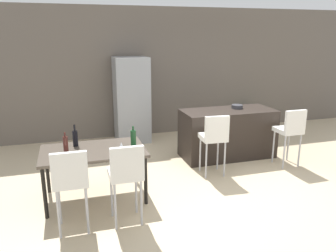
{
  "coord_description": "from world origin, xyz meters",
  "views": [
    {
      "loc": [
        -2.41,
        -4.64,
        2.3
      ],
      "look_at": [
        -0.88,
        0.41,
        0.85
      ],
      "focal_mm": 35.75,
      "sensor_mm": 36.0,
      "label": 1
    }
  ],
  "objects_px": {
    "bar_chair_left": "(214,136)",
    "potted_plant": "(251,115)",
    "wine_bottle_inner": "(75,138)",
    "kitchen_island": "(227,133)",
    "dining_table": "(93,154)",
    "wine_bottle_middle": "(133,137)",
    "fruit_bowl": "(237,107)",
    "wine_glass_left": "(121,146)",
    "dining_chair_near": "(70,178)",
    "dining_chair_far": "(126,172)",
    "bar_chair_middle": "(291,128)",
    "refrigerator": "(132,100)",
    "wine_bottle_right": "(66,145)"
  },
  "relations": [
    {
      "from": "bar_chair_left",
      "to": "dining_chair_near",
      "type": "relative_size",
      "value": 1.0
    },
    {
      "from": "kitchen_island",
      "to": "bar_chair_middle",
      "type": "height_order",
      "value": "bar_chair_middle"
    },
    {
      "from": "bar_chair_left",
      "to": "potted_plant",
      "type": "xyz_separation_m",
      "value": [
        2.03,
        2.29,
        -0.33
      ]
    },
    {
      "from": "bar_chair_middle",
      "to": "wine_glass_left",
      "type": "bearing_deg",
      "value": -169.74
    },
    {
      "from": "dining_chair_far",
      "to": "fruit_bowl",
      "type": "bearing_deg",
      "value": 37.52
    },
    {
      "from": "dining_chair_near",
      "to": "refrigerator",
      "type": "height_order",
      "value": "refrigerator"
    },
    {
      "from": "wine_bottle_inner",
      "to": "potted_plant",
      "type": "relative_size",
      "value": 0.52
    },
    {
      "from": "refrigerator",
      "to": "fruit_bowl",
      "type": "height_order",
      "value": "refrigerator"
    },
    {
      "from": "wine_bottle_right",
      "to": "potted_plant",
      "type": "bearing_deg",
      "value": 30.68
    },
    {
      "from": "bar_chair_middle",
      "to": "refrigerator",
      "type": "xyz_separation_m",
      "value": [
        -2.39,
        2.3,
        0.22
      ]
    },
    {
      "from": "dining_table",
      "to": "fruit_bowl",
      "type": "relative_size",
      "value": 6.65
    },
    {
      "from": "wine_glass_left",
      "to": "wine_bottle_inner",
      "type": "bearing_deg",
      "value": 137.2
    },
    {
      "from": "fruit_bowl",
      "to": "potted_plant",
      "type": "bearing_deg",
      "value": 50.67
    },
    {
      "from": "dining_chair_far",
      "to": "potted_plant",
      "type": "height_order",
      "value": "dining_chair_far"
    },
    {
      "from": "dining_chair_far",
      "to": "refrigerator",
      "type": "relative_size",
      "value": 0.57
    },
    {
      "from": "wine_bottle_middle",
      "to": "wine_bottle_inner",
      "type": "xyz_separation_m",
      "value": [
        -0.81,
        0.19,
        0.01
      ]
    },
    {
      "from": "wine_bottle_right",
      "to": "potted_plant",
      "type": "distance_m",
      "value": 5.1
    },
    {
      "from": "dining_table",
      "to": "refrigerator",
      "type": "bearing_deg",
      "value": 67.95
    },
    {
      "from": "kitchen_island",
      "to": "dining_table",
      "type": "distance_m",
      "value": 2.8
    },
    {
      "from": "bar_chair_middle",
      "to": "wine_glass_left",
      "type": "height_order",
      "value": "bar_chair_middle"
    },
    {
      "from": "wine_bottle_inner",
      "to": "kitchen_island",
      "type": "bearing_deg",
      "value": 15.61
    },
    {
      "from": "wine_bottle_middle",
      "to": "refrigerator",
      "type": "bearing_deg",
      "value": 79.77
    },
    {
      "from": "bar_chair_left",
      "to": "refrigerator",
      "type": "xyz_separation_m",
      "value": [
        -0.93,
        2.3,
        0.22
      ]
    },
    {
      "from": "dining_chair_near",
      "to": "dining_chair_far",
      "type": "bearing_deg",
      "value": -0.0
    },
    {
      "from": "dining_chair_far",
      "to": "dining_table",
      "type": "bearing_deg",
      "value": 111.89
    },
    {
      "from": "dining_chair_near",
      "to": "potted_plant",
      "type": "xyz_separation_m",
      "value": [
        4.33,
        3.36,
        -0.33
      ]
    },
    {
      "from": "dining_table",
      "to": "wine_bottle_middle",
      "type": "distance_m",
      "value": 0.61
    },
    {
      "from": "dining_table",
      "to": "potted_plant",
      "type": "xyz_separation_m",
      "value": [
        4.0,
        2.55,
        -0.31
      ]
    },
    {
      "from": "dining_chair_near",
      "to": "wine_bottle_right",
      "type": "distance_m",
      "value": 0.79
    },
    {
      "from": "kitchen_island",
      "to": "wine_bottle_middle",
      "type": "relative_size",
      "value": 6.2
    },
    {
      "from": "wine_bottle_right",
      "to": "fruit_bowl",
      "type": "relative_size",
      "value": 1.37
    },
    {
      "from": "wine_bottle_inner",
      "to": "fruit_bowl",
      "type": "distance_m",
      "value": 3.18
    },
    {
      "from": "wine_bottle_middle",
      "to": "fruit_bowl",
      "type": "bearing_deg",
      "value": 25.57
    },
    {
      "from": "wine_bottle_middle",
      "to": "fruit_bowl",
      "type": "height_order",
      "value": "wine_bottle_middle"
    },
    {
      "from": "dining_chair_far",
      "to": "wine_bottle_right",
      "type": "height_order",
      "value": "dining_chair_far"
    },
    {
      "from": "bar_chair_middle",
      "to": "dining_table",
      "type": "xyz_separation_m",
      "value": [
        -3.43,
        -0.26,
        -0.02
      ]
    },
    {
      "from": "dining_table",
      "to": "wine_glass_left",
      "type": "bearing_deg",
      "value": -40.32
    },
    {
      "from": "bar_chair_left",
      "to": "dining_table",
      "type": "xyz_separation_m",
      "value": [
        -1.97,
        -0.26,
        -0.02
      ]
    },
    {
      "from": "potted_plant",
      "to": "bar_chair_left",
      "type": "bearing_deg",
      "value": -131.57
    },
    {
      "from": "kitchen_island",
      "to": "wine_bottle_right",
      "type": "height_order",
      "value": "wine_bottle_right"
    },
    {
      "from": "wine_bottle_inner",
      "to": "wine_bottle_right",
      "type": "xyz_separation_m",
      "value": [
        -0.13,
        -0.27,
        0.0
      ]
    },
    {
      "from": "dining_chair_far",
      "to": "potted_plant",
      "type": "distance_m",
      "value": 4.99
    },
    {
      "from": "kitchen_island",
      "to": "dining_chair_far",
      "type": "bearing_deg",
      "value": -141.18
    },
    {
      "from": "bar_chair_left",
      "to": "wine_bottle_middle",
      "type": "height_order",
      "value": "bar_chair_left"
    },
    {
      "from": "refrigerator",
      "to": "fruit_bowl",
      "type": "xyz_separation_m",
      "value": [
        1.79,
        -1.45,
        0.04
      ]
    },
    {
      "from": "fruit_bowl",
      "to": "potted_plant",
      "type": "height_order",
      "value": "fruit_bowl"
    },
    {
      "from": "wine_bottle_inner",
      "to": "wine_glass_left",
      "type": "xyz_separation_m",
      "value": [
        0.58,
        -0.54,
        0.0
      ]
    },
    {
      "from": "kitchen_island",
      "to": "potted_plant",
      "type": "bearing_deg",
      "value": 47.41
    },
    {
      "from": "dining_chair_near",
      "to": "wine_bottle_inner",
      "type": "xyz_separation_m",
      "value": [
        0.1,
        1.04,
        0.16
      ]
    },
    {
      "from": "dining_chair_far",
      "to": "wine_glass_left",
      "type": "bearing_deg",
      "value": 86.68
    }
  ]
}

